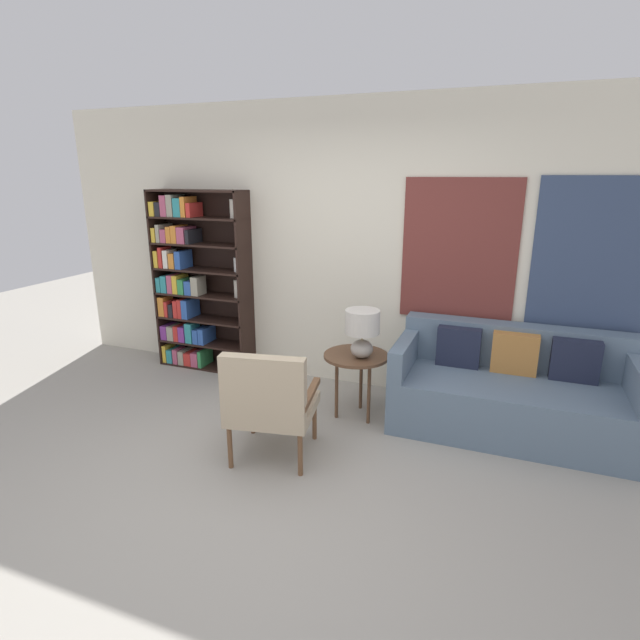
{
  "coord_description": "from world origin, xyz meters",
  "views": [
    {
      "loc": [
        1.45,
        -2.49,
        2.03
      ],
      "look_at": [
        0.05,
        1.11,
        0.9
      ],
      "focal_mm": 28.0,
      "sensor_mm": 36.0,
      "label": 1
    }
  ],
  "objects_px": {
    "side_table": "(356,361)",
    "table_lamp": "(362,329)",
    "bookshelf": "(192,283)",
    "couch": "(511,392)",
    "armchair": "(269,400)"
  },
  "relations": [
    {
      "from": "side_table",
      "to": "table_lamp",
      "type": "xyz_separation_m",
      "value": [
        0.06,
        -0.05,
        0.31
      ]
    },
    {
      "from": "side_table",
      "to": "bookshelf",
      "type": "bearing_deg",
      "value": 164.82
    },
    {
      "from": "bookshelf",
      "to": "side_table",
      "type": "distance_m",
      "value": 2.1
    },
    {
      "from": "table_lamp",
      "to": "couch",
      "type": "bearing_deg",
      "value": 15.09
    },
    {
      "from": "bookshelf",
      "to": "couch",
      "type": "xyz_separation_m",
      "value": [
        3.23,
        -0.27,
        -0.61
      ]
    },
    {
      "from": "side_table",
      "to": "armchair",
      "type": "bearing_deg",
      "value": -112.37
    },
    {
      "from": "bookshelf",
      "to": "couch",
      "type": "relative_size",
      "value": 1.02
    },
    {
      "from": "bookshelf",
      "to": "armchair",
      "type": "relative_size",
      "value": 2.18
    },
    {
      "from": "bookshelf",
      "to": "armchair",
      "type": "distance_m",
      "value": 2.21
    },
    {
      "from": "armchair",
      "to": "couch",
      "type": "bearing_deg",
      "value": 35.86
    },
    {
      "from": "bookshelf",
      "to": "side_table",
      "type": "bearing_deg",
      "value": -15.18
    },
    {
      "from": "bookshelf",
      "to": "side_table",
      "type": "relative_size",
      "value": 3.3
    },
    {
      "from": "armchair",
      "to": "couch",
      "type": "distance_m",
      "value": 2.0
    },
    {
      "from": "bookshelf",
      "to": "couch",
      "type": "bearing_deg",
      "value": -4.79
    },
    {
      "from": "couch",
      "to": "side_table",
      "type": "height_order",
      "value": "couch"
    }
  ]
}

